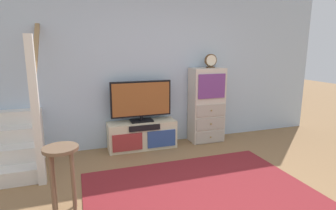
# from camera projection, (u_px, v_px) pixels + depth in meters

# --- Properties ---
(back_wall) EXTENTS (6.40, 0.12, 2.70)m
(back_wall) POSITION_uv_depth(u_px,v_px,m) (155.00, 65.00, 4.63)
(back_wall) COLOR #A8BCD1
(back_wall) RESTS_ON ground_plane
(area_rug) EXTENTS (2.60, 1.80, 0.01)m
(area_rug) POSITION_uv_depth(u_px,v_px,m) (199.00, 191.00, 3.19)
(area_rug) COLOR maroon
(area_rug) RESTS_ON ground_plane
(media_console) EXTENTS (1.12, 0.38, 0.46)m
(media_console) POSITION_uv_depth(u_px,v_px,m) (142.00, 135.00, 4.52)
(media_console) COLOR beige
(media_console) RESTS_ON ground_plane
(television) EXTENTS (0.99, 0.22, 0.67)m
(television) POSITION_uv_depth(u_px,v_px,m) (141.00, 100.00, 4.42)
(television) COLOR black
(television) RESTS_ON media_console
(side_cabinet) EXTENTS (0.58, 0.38, 1.30)m
(side_cabinet) POSITION_uv_depth(u_px,v_px,m) (207.00, 105.00, 4.81)
(side_cabinet) COLOR beige
(side_cabinet) RESTS_ON ground_plane
(desk_clock) EXTENTS (0.21, 0.08, 0.24)m
(desk_clock) POSITION_uv_depth(u_px,v_px,m) (211.00, 61.00, 4.65)
(desk_clock) COLOR #4C3823
(desk_clock) RESTS_ON side_cabinet
(staircase) EXTENTS (1.00, 1.36, 2.20)m
(staircase) POSITION_uv_depth(u_px,v_px,m) (9.00, 139.00, 3.90)
(staircase) COLOR silver
(staircase) RESTS_ON ground_plane
(bar_stool_near) EXTENTS (0.34, 0.34, 0.71)m
(bar_stool_near) POSITION_uv_depth(u_px,v_px,m) (62.00, 164.00, 2.68)
(bar_stool_near) COLOR brown
(bar_stool_near) RESTS_ON ground_plane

